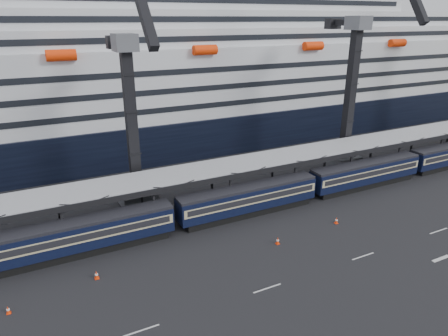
{
  "coord_description": "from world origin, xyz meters",
  "views": [
    {
      "loc": [
        -31.44,
        -29.83,
        23.69
      ],
      "look_at": [
        -11.51,
        10.0,
        6.9
      ],
      "focal_mm": 32.0,
      "sensor_mm": 36.0,
      "label": 1
    }
  ],
  "objects": [
    {
      "name": "ground",
      "position": [
        0.0,
        0.0,
        0.0
      ],
      "size": [
        260.0,
        260.0,
        0.0
      ],
      "primitive_type": "plane",
      "color": "black",
      "rests_on": "ground"
    },
    {
      "name": "crane_dark_mid",
      "position": [
        15.0,
        17.59,
        13.36
      ],
      "size": [
        4.5,
        18.24,
        39.64
      ],
      "color": "#505358",
      "rests_on": "ground"
    },
    {
      "name": "cruise_ship",
      "position": [
        -1.08,
        45.99,
        12.34
      ],
      "size": [
        214.09,
        28.84,
        34.0
      ],
      "color": "black",
      "rests_on": "ground"
    },
    {
      "name": "canopy",
      "position": [
        0.0,
        14.0,
        5.25
      ],
      "size": [
        130.0,
        6.25,
        5.53
      ],
      "color": "gray",
      "rests_on": "ground"
    },
    {
      "name": "crane_dark_near",
      "position": [
        -20.0,
        18.59,
        11.93
      ],
      "size": [
        4.5,
        17.75,
        35.08
      ],
      "color": "#505358",
      "rests_on": "ground"
    },
    {
      "name": "traffic_cone_c",
      "position": [
        -27.97,
        4.69,
        0.43
      ],
      "size": [
        0.44,
        0.44,
        0.87
      ],
      "color": "#FF3508",
      "rests_on": "ground"
    },
    {
      "name": "lane_markings",
      "position": [
        8.15,
        -5.23,
        0.01
      ],
      "size": [
        111.0,
        4.27,
        0.02
      ],
      "color": "beige",
      "rests_on": "ground"
    },
    {
      "name": "train",
      "position": [
        -4.65,
        10.0,
        2.2
      ],
      "size": [
        133.05,
        3.0,
        4.05
      ],
      "color": "black",
      "rests_on": "ground"
    },
    {
      "name": "traffic_cone_d",
      "position": [
        -8.72,
        2.16,
        0.42
      ],
      "size": [
        0.43,
        0.43,
        0.85
      ],
      "color": "#FF3508",
      "rests_on": "ground"
    },
    {
      "name": "traffic_cone_b",
      "position": [
        -35.6,
        3.06,
        0.37
      ],
      "size": [
        0.37,
        0.37,
        0.74
      ],
      "color": "#FF3508",
      "rests_on": "ground"
    },
    {
      "name": "traffic_cone_e",
      "position": [
        0.39,
        2.92,
        0.42
      ],
      "size": [
        0.43,
        0.43,
        0.85
      ],
      "color": "#FF3508",
      "rests_on": "ground"
    }
  ]
}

